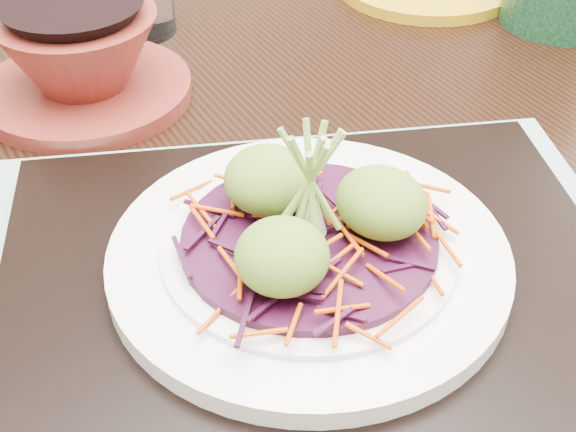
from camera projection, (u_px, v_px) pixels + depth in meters
dining_table at (269, 320)px, 0.63m from camera, size 1.40×1.05×0.79m
placemat at (308, 287)px, 0.51m from camera, size 0.55×0.52×0.00m
serving_tray at (308, 275)px, 0.50m from camera, size 0.47×0.44×0.02m
white_plate at (309, 255)px, 0.49m from camera, size 0.25×0.25×0.02m
cabbage_bed at (309, 240)px, 0.48m from camera, size 0.16×0.16×0.01m
carrot_julienne at (309, 230)px, 0.48m from camera, size 0.19×0.19×0.01m
guacamole_scoops at (310, 212)px, 0.47m from camera, size 0.13×0.12×0.04m
scallion_garnish at (310, 185)px, 0.46m from camera, size 0.06×0.06×0.09m
terracotta_bowl_set at (81, 62)px, 0.67m from camera, size 0.25×0.25×0.08m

